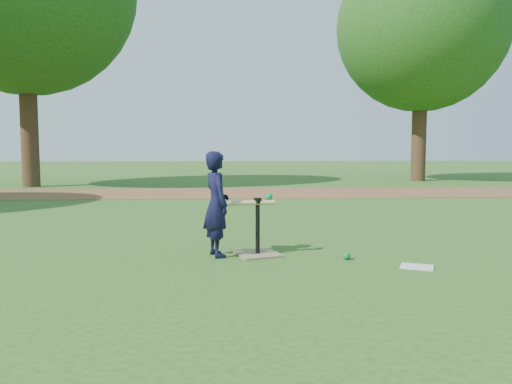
{
  "coord_description": "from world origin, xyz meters",
  "views": [
    {
      "loc": [
        -0.2,
        -5.13,
        1.13
      ],
      "look_at": [
        0.12,
        0.39,
        0.65
      ],
      "focal_mm": 35.0,
      "sensor_mm": 36.0,
      "label": 1
    }
  ],
  "objects": [
    {
      "name": "swing_action",
      "position": [
        0.02,
        0.08,
        0.58
      ],
      "size": [
        0.63,
        0.16,
        0.13
      ],
      "color": "tan",
      "rests_on": "ground"
    },
    {
      "name": "ground",
      "position": [
        0.0,
        0.0,
        0.0
      ],
      "size": [
        80.0,
        80.0,
        0.0
      ],
      "primitive_type": "plane",
      "color": "#285116",
      "rests_on": "ground"
    },
    {
      "name": "batting_tee",
      "position": [
        0.12,
        0.09,
        0.11
      ],
      "size": [
        0.54,
        0.54,
        0.61
      ],
      "color": "#827852",
      "rests_on": "ground"
    },
    {
      "name": "tree_right",
      "position": [
        6.5,
        12.0,
        5.29
      ],
      "size": [
        5.8,
        5.8,
        8.21
      ],
      "color": "#382316",
      "rests_on": "ground"
    },
    {
      "name": "child",
      "position": [
        -0.31,
        0.08,
        0.55
      ],
      "size": [
        0.39,
        0.47,
        1.11
      ],
      "primitive_type": "imported",
      "rotation": [
        0.0,
        0.0,
        1.92
      ],
      "color": "black",
      "rests_on": "ground"
    },
    {
      "name": "clipboard",
      "position": [
        1.61,
        -0.55,
        0.01
      ],
      "size": [
        0.37,
        0.33,
        0.01
      ],
      "primitive_type": "cube",
      "rotation": [
        0.0,
        0.0,
        -0.43
      ],
      "color": "silver",
      "rests_on": "ground"
    },
    {
      "name": "wiffle_ball_ground",
      "position": [
        1.02,
        -0.17,
        0.04
      ],
      "size": [
        0.08,
        0.08,
        0.08
      ],
      "primitive_type": "sphere",
      "color": "#0B7F31",
      "rests_on": "ground"
    },
    {
      "name": "dirt_strip",
      "position": [
        0.0,
        7.5,
        0.01
      ],
      "size": [
        24.0,
        3.0,
        0.01
      ],
      "primitive_type": "cube",
      "color": "brown",
      "rests_on": "ground"
    }
  ]
}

